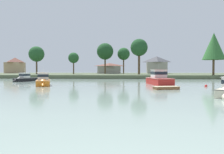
% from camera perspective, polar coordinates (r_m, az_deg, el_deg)
% --- Properties ---
extents(far_shore_bank, '(230.07, 59.78, 1.15)m').
position_cam_1_polar(far_shore_bank, '(98.25, -1.32, 0.54)').
color(far_shore_bank, '#4C563D').
rests_on(far_shore_bank, ground).
extents(cruiser_orange, '(4.61, 7.59, 4.33)m').
position_cam_1_polar(cruiser_orange, '(40.30, -17.42, -1.35)').
color(cruiser_orange, orange).
rests_on(cruiser_orange, ground).
extents(dinghy_wood, '(3.94, 2.58, 0.60)m').
position_cam_1_polar(dinghy_wood, '(32.08, 13.87, -2.86)').
color(dinghy_wood, brown).
rests_on(dinghy_wood, ground).
extents(cruiser_red, '(4.60, 9.66, 5.18)m').
position_cam_1_polar(cruiser_red, '(43.21, 11.76, -1.01)').
color(cruiser_red, '#B2231E').
rests_on(cruiser_red, ground).
extents(cruiser_black, '(4.35, 6.98, 4.10)m').
position_cam_1_polar(cruiser_black, '(57.32, -21.99, -0.58)').
color(cruiser_black, black).
rests_on(cruiser_black, ground).
extents(mooring_buoy_green, '(0.37, 0.37, 0.42)m').
position_cam_1_polar(mooring_buoy_green, '(63.42, 9.45, -0.63)').
color(mooring_buoy_green, '#1E8C47').
rests_on(mooring_buoy_green, ground).
extents(mooring_buoy_red, '(0.48, 0.48, 0.53)m').
position_cam_1_polar(mooring_buoy_red, '(39.66, 23.21, -2.17)').
color(mooring_buoy_red, red).
rests_on(mooring_buoy_red, ground).
extents(shore_tree_center_right, '(6.25, 6.25, 12.97)m').
position_cam_1_polar(shore_tree_center_right, '(81.19, 7.05, 7.53)').
color(shore_tree_center_right, brown).
rests_on(shore_tree_center_right, far_shore_bank).
extents(shore_tree_inland_a, '(6.35, 6.35, 11.41)m').
position_cam_1_polar(shore_tree_inland_a, '(96.28, -19.01, 5.63)').
color(shore_tree_inland_a, brown).
rests_on(shore_tree_inland_a, far_shore_bank).
extents(shore_tree_far_left, '(7.14, 7.14, 13.23)m').
position_cam_1_polar(shore_tree_far_left, '(95.22, -1.81, 6.63)').
color(shore_tree_far_left, brown).
rests_on(shore_tree_far_left, far_shore_bank).
extents(shore_tree_center, '(5.42, 5.42, 11.41)m').
position_cam_1_polar(shore_tree_center, '(96.82, 3.03, 5.97)').
color(shore_tree_center, brown).
rests_on(shore_tree_center, far_shore_bank).
extents(shore_tree_inland_b, '(4.22, 4.22, 8.58)m').
position_cam_1_polar(shore_tree_inland_b, '(88.68, -9.96, 4.88)').
color(shore_tree_inland_b, brown).
rests_on(shore_tree_inland_b, far_shore_bank).
extents(shore_tree_right, '(6.91, 6.91, 13.30)m').
position_cam_1_polar(shore_tree_right, '(76.19, 24.91, 7.25)').
color(shore_tree_right, brown).
rests_on(shore_tree_right, far_shore_bank).
extents(cottage_hillside, '(9.72, 7.16, 7.99)m').
position_cam_1_polar(cottage_hillside, '(104.61, 11.51, 3.16)').
color(cottage_hillside, '#9E998E').
rests_on(cottage_hillside, far_shore_bank).
extents(cottage_near_water, '(11.01, 9.84, 4.89)m').
position_cam_1_polar(cottage_near_water, '(103.92, -0.65, 2.32)').
color(cottage_near_water, '#9E998E').
rests_on(cottage_near_water, far_shore_bank).
extents(cottage_behind_trees, '(7.63, 10.18, 8.26)m').
position_cam_1_polar(cottage_behind_trees, '(127.39, -23.88, 2.85)').
color(cottage_behind_trees, tan).
rests_on(cottage_behind_trees, far_shore_bank).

